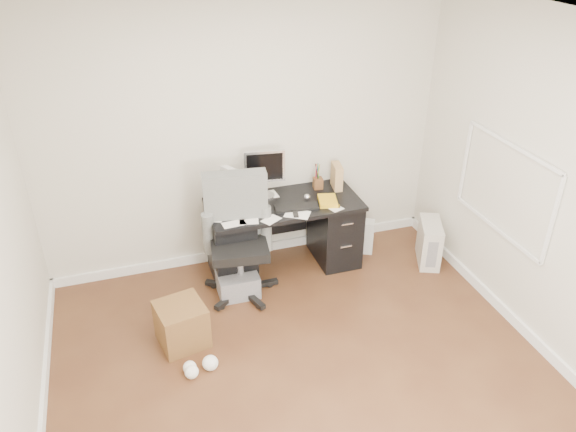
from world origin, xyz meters
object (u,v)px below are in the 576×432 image
Objects in this scene: lcd_monitor at (265,174)px; keyboard at (296,207)px; wicker_basket at (182,324)px; desk at (284,233)px; office_chair at (239,240)px; pc_tower at (429,242)px.

keyboard is (0.22, -0.33, -0.24)m from lcd_monitor.
lcd_monitor is at bearing 44.28° from wicker_basket.
desk is 0.65m from office_chair.
desk is 1.26× the size of office_chair.
keyboard is 0.65m from office_chair.
desk is at bearing -170.96° from pc_tower.
desk is 3.89× the size of wicker_basket.
office_chair reaches higher than wicker_basket.
lcd_monitor reaches higher than desk.
keyboard is 1.08× the size of wicker_basket.
keyboard is at bearing -48.19° from lcd_monitor.
desk is 3.61× the size of keyboard.
office_chair is at bearing -158.74° from keyboard.
pc_tower is (1.47, -0.37, -0.17)m from desk.
wicker_basket is (-1.25, -0.68, -0.57)m from keyboard.
lcd_monitor is 1.30× the size of wicker_basket.
keyboard is 1.54m from wicker_basket.
wicker_basket is at bearing -127.40° from lcd_monitor.
desk reaches higher than wicker_basket.
office_chair is 2.64× the size of pc_tower.
pc_tower is 1.17× the size of wicker_basket.
lcd_monitor reaches higher than office_chair.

